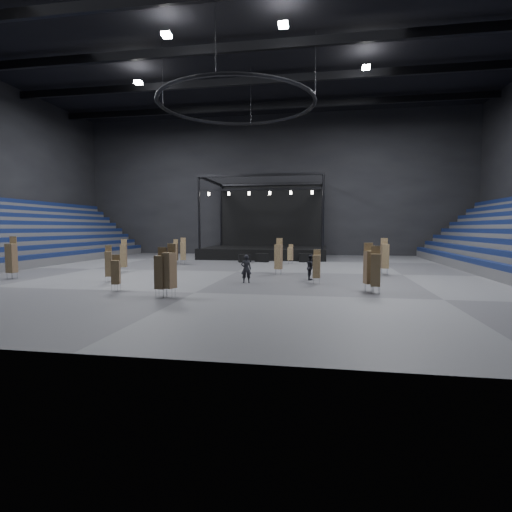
% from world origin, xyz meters
% --- Properties ---
extents(floor, '(50.00, 50.00, 0.00)m').
position_xyz_m(floor, '(0.00, 0.00, 0.00)').
color(floor, '#4A4A4D').
rests_on(floor, ground).
extents(ceiling, '(50.00, 42.00, 0.20)m').
position_xyz_m(ceiling, '(0.00, 0.00, 18.00)').
color(ceiling, black).
rests_on(ceiling, wall_back).
extents(wall_back, '(50.00, 0.20, 18.00)m').
position_xyz_m(wall_back, '(0.00, 21.00, 9.00)').
color(wall_back, black).
rests_on(wall_back, ground).
extents(wall_front, '(50.00, 0.20, 18.00)m').
position_xyz_m(wall_front, '(0.00, -21.00, 9.00)').
color(wall_front, black).
rests_on(wall_front, ground).
extents(stage, '(14.00, 10.00, 9.20)m').
position_xyz_m(stage, '(0.00, 16.24, 1.45)').
color(stage, black).
rests_on(stage, floor).
extents(truss_ring, '(12.30, 12.30, 5.15)m').
position_xyz_m(truss_ring, '(-0.00, 0.00, 13.00)').
color(truss_ring, black).
rests_on(truss_ring, ceiling).
extents(roof_girders, '(49.00, 30.35, 0.70)m').
position_xyz_m(roof_girders, '(0.00, -0.00, 17.20)').
color(roof_girders, black).
rests_on(roof_girders, ceiling).
extents(floodlights, '(28.60, 16.60, 0.25)m').
position_xyz_m(floodlights, '(0.00, -4.00, 16.60)').
color(floodlights, white).
rests_on(floodlights, roof_girders).
extents(flight_case_left, '(1.36, 1.06, 0.81)m').
position_xyz_m(flight_case_left, '(-1.12, 8.61, 0.41)').
color(flight_case_left, black).
rests_on(flight_case_left, floor).
extents(flight_case_mid, '(1.46, 1.09, 0.87)m').
position_xyz_m(flight_case_mid, '(0.54, 9.19, 0.44)').
color(flight_case_mid, black).
rests_on(flight_case_mid, floor).
extents(flight_case_right, '(1.42, 0.86, 0.89)m').
position_xyz_m(flight_case_right, '(4.95, 9.78, 0.45)').
color(flight_case_right, black).
rests_on(flight_case_right, floor).
extents(chair_stack_0, '(0.56, 0.56, 2.57)m').
position_xyz_m(chair_stack_0, '(-8.76, -1.69, 1.31)').
color(chair_stack_0, silver).
rests_on(chair_stack_0, floor).
extents(chair_stack_1, '(0.70, 0.70, 2.67)m').
position_xyz_m(chair_stack_1, '(-0.81, -11.99, 1.39)').
color(chair_stack_1, silver).
rests_on(chair_stack_1, floor).
extents(chair_stack_2, '(0.55, 0.55, 2.21)m').
position_xyz_m(chair_stack_2, '(10.08, -1.42, 1.14)').
color(chair_stack_2, silver).
rests_on(chair_stack_2, floor).
extents(chair_stack_3, '(0.62, 0.62, 2.53)m').
position_xyz_m(chair_stack_3, '(-6.44, 5.37, 1.31)').
color(chair_stack_3, silver).
rests_on(chair_stack_3, floor).
extents(chair_stack_4, '(0.53, 0.53, 2.89)m').
position_xyz_m(chair_stack_4, '(-14.00, -7.12, 1.47)').
color(chair_stack_4, silver).
rests_on(chair_stack_4, floor).
extents(chair_stack_5, '(0.48, 0.48, 2.12)m').
position_xyz_m(chair_stack_5, '(6.34, -5.96, 1.11)').
color(chair_stack_5, silver).
rests_on(chair_stack_5, floor).
extents(chair_stack_6, '(0.56, 0.56, 1.96)m').
position_xyz_m(chair_stack_6, '(-7.86, 6.89, 1.04)').
color(chair_stack_6, silver).
rests_on(chair_stack_6, floor).
extents(chair_stack_7, '(0.50, 0.50, 2.38)m').
position_xyz_m(chair_stack_7, '(-7.25, 5.49, 1.21)').
color(chair_stack_7, silver).
rests_on(chair_stack_7, floor).
extents(chair_stack_8, '(0.53, 0.53, 2.49)m').
position_xyz_m(chair_stack_8, '(-1.26, -11.99, 1.29)').
color(chair_stack_8, silver).
rests_on(chair_stack_8, floor).
extents(chair_stack_9, '(0.52, 0.52, 2.52)m').
position_xyz_m(chair_stack_9, '(9.46, -9.18, 1.30)').
color(chair_stack_9, silver).
rests_on(chair_stack_9, floor).
extents(chair_stack_10, '(0.54, 0.54, 2.34)m').
position_xyz_m(chair_stack_10, '(-6.88, -7.19, 1.19)').
color(chair_stack_10, silver).
rests_on(chair_stack_10, floor).
extents(chair_stack_11, '(0.55, 0.55, 1.98)m').
position_xyz_m(chair_stack_11, '(-4.52, -10.51, 1.05)').
color(chair_stack_11, silver).
rests_on(chair_stack_11, floor).
extents(chair_stack_12, '(0.59, 0.59, 2.70)m').
position_xyz_m(chair_stack_12, '(3.46, -1.43, 1.38)').
color(chair_stack_12, silver).
rests_on(chair_stack_12, floor).
extents(chair_stack_13, '(0.54, 0.54, 1.90)m').
position_xyz_m(chair_stack_13, '(3.60, 7.29, 1.02)').
color(chair_stack_13, silver).
rests_on(chair_stack_13, floor).
extents(chair_stack_14, '(0.65, 0.65, 2.65)m').
position_xyz_m(chair_stack_14, '(9.22, -8.53, 1.37)').
color(chair_stack_14, silver).
rests_on(chair_stack_14, floor).
extents(chair_stack_15, '(0.58, 0.58, 2.70)m').
position_xyz_m(chair_stack_15, '(11.25, 0.17, 1.39)').
color(chair_stack_15, silver).
rests_on(chair_stack_15, floor).
extents(man_center, '(0.73, 0.56, 1.78)m').
position_xyz_m(man_center, '(1.97, -6.28, 0.89)').
color(man_center, black).
rests_on(man_center, floor).
extents(crew_member, '(0.68, 0.86, 1.69)m').
position_xyz_m(crew_member, '(5.97, -4.11, 0.85)').
color(crew_member, black).
rests_on(crew_member, floor).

